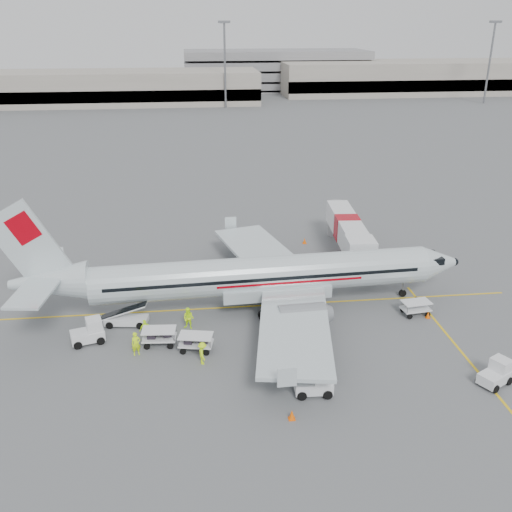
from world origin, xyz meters
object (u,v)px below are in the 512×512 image
object	(u,v)px
aircraft	(263,251)
jet_bridge	(346,236)
tug_mid	(314,381)
tug_aft	(87,332)
belt_loader	(126,311)
tug_fore	(495,373)

from	to	relation	value
aircraft	jet_bridge	distance (m)	14.86
aircraft	tug_mid	xyz separation A→B (m)	(1.76, -12.39, -4.17)
tug_aft	aircraft	bearing A→B (deg)	0.20
tug_aft	belt_loader	bearing A→B (deg)	25.76
jet_bridge	belt_loader	bearing A→B (deg)	-146.05
jet_bridge	tug_mid	xyz separation A→B (m)	(-8.24, -22.96, -1.12)
belt_loader	tug_mid	xyz separation A→B (m)	(12.98, -10.62, -0.27)
aircraft	tug_aft	distance (m)	15.10
jet_bridge	tug_aft	world-z (taller)	jet_bridge
aircraft	jet_bridge	xyz separation A→B (m)	(10.00, 10.57, -3.04)
tug_fore	tug_mid	bearing A→B (deg)	148.94
jet_bridge	tug_aft	distance (m)	28.11
jet_bridge	tug_mid	bearing A→B (deg)	-105.96
aircraft	belt_loader	xyz separation A→B (m)	(-11.23, -1.76, -3.90)
tug_fore	tug_mid	distance (m)	12.28
belt_loader	tug_fore	bearing A→B (deg)	-15.44
jet_bridge	tug_fore	xyz separation A→B (m)	(4.03, -23.37, -1.20)
tug_fore	tug_aft	xyz separation A→B (m)	(-27.92, 8.61, 0.06)
jet_bridge	tug_mid	distance (m)	24.42
jet_bridge	tug_mid	size ratio (longest dim) A/B	6.43
jet_bridge	tug_aft	bearing A→B (deg)	-144.50
belt_loader	tug_aft	distance (m)	3.62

